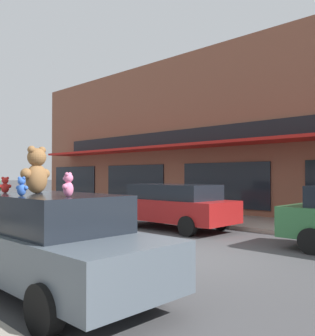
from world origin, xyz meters
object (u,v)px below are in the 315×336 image
teddy_bear_red (5,185)px  parked_car_far_center (174,205)px  teddy_bear_giant (36,171)px  teddy_bear_pink (68,185)px  teddy_bear_black (40,186)px  teddy_bear_blue (22,187)px  plush_art_car (48,242)px

teddy_bear_red → parked_car_far_center: 7.27m
teddy_bear_giant → teddy_bear_red: size_ratio=2.84×
teddy_bear_giant → teddy_bear_pink: (-0.16, -1.20, -0.21)m
teddy_bear_giant → teddy_bear_black: (0.31, 0.46, -0.26)m
teddy_bear_blue → teddy_bear_pink: size_ratio=0.82×
plush_art_car → parked_car_far_center: bearing=26.1°
teddy_bear_red → teddy_bear_giant: bearing=147.8°
teddy_bear_red → teddy_bear_black: 0.62m
teddy_bear_giant → teddy_bear_blue: teddy_bear_giant is taller
plush_art_car → teddy_bear_black: bearing=69.3°
plush_art_car → teddy_bear_red: 1.29m
parked_car_far_center → teddy_bear_black: bearing=-159.2°
plush_art_car → teddy_bear_blue: bearing=-164.3°
parked_car_far_center → teddy_bear_red: bearing=-161.2°
teddy_bear_giant → teddy_bear_pink: bearing=68.9°
teddy_bear_giant → parked_car_far_center: size_ratio=0.18×
teddy_bear_red → teddy_bear_pink: bearing=121.3°
plush_art_car → teddy_bear_pink: size_ratio=13.24×
teddy_bear_blue → teddy_bear_black: size_ratio=1.18×
teddy_bear_giant → teddy_bear_blue: bearing=33.2°
teddy_bear_blue → teddy_bear_black: 1.31m
teddy_bear_blue → parked_car_far_center: teddy_bear_blue is taller
plush_art_car → teddy_bear_red: teddy_bear_red is taller
plush_art_car → teddy_bear_giant: (0.01, 0.41, 1.11)m
teddy_bear_black → teddy_bear_pink: size_ratio=0.70×
teddy_bear_pink → teddy_bear_blue: bearing=-94.0°
plush_art_car → parked_car_far_center: plush_art_car is taller
teddy_bear_blue → parked_car_far_center: size_ratio=0.06×
teddy_bear_black → teddy_bear_pink: bearing=25.6°
teddy_bear_black → teddy_bear_red: bearing=-51.9°
teddy_bear_pink → parked_car_far_center: (6.69, 4.02, -0.87)m
plush_art_car → teddy_bear_red: size_ratio=16.40×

